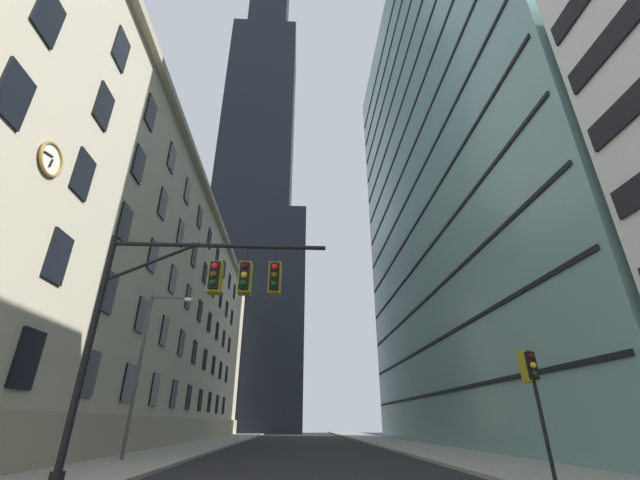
{
  "coord_description": "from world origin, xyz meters",
  "views": [
    {
      "loc": [
        -0.66,
        -8.12,
        1.77
      ],
      "look_at": [
        1.43,
        29.02,
        19.08
      ],
      "focal_mm": 22.12,
      "sensor_mm": 36.0,
      "label": 1
    }
  ],
  "objects": [
    {
      "name": "dark_skyscraper",
      "position": [
        -12.43,
        79.24,
        63.58
      ],
      "size": [
        25.93,
        25.93,
        214.04
      ],
      "color": "black",
      "rests_on": "ground"
    },
    {
      "name": "traffic_light_near_right",
      "position": [
        7.33,
        5.56,
        3.3
      ],
      "size": [
        0.4,
        0.63,
        3.92
      ],
      "color": "black",
      "rests_on": "sidewalk_right"
    },
    {
      "name": "traffic_signal_mast",
      "position": [
        -3.68,
        3.91,
        5.36
      ],
      "size": [
        7.07,
        0.63,
        7.16
      ],
      "color": "black",
      "rests_on": "sidewalk_left"
    },
    {
      "name": "glass_office_midrise",
      "position": [
        18.49,
        27.41,
        28.96
      ],
      "size": [
        15.09,
        45.31,
        57.91
      ],
      "color": "gray",
      "rests_on": "ground"
    },
    {
      "name": "station_building",
      "position": [
        -19.7,
        30.0,
        12.57
      ],
      "size": [
        18.07,
        72.01,
        25.17
      ],
      "color": "#B2A88E",
      "rests_on": "ground"
    },
    {
      "name": "street_lamppost",
      "position": [
        -8.73,
        14.22,
        5.05
      ],
      "size": [
        2.47,
        0.32,
        8.29
      ],
      "color": "#47474C",
      "rests_on": "sidewalk_left"
    }
  ]
}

